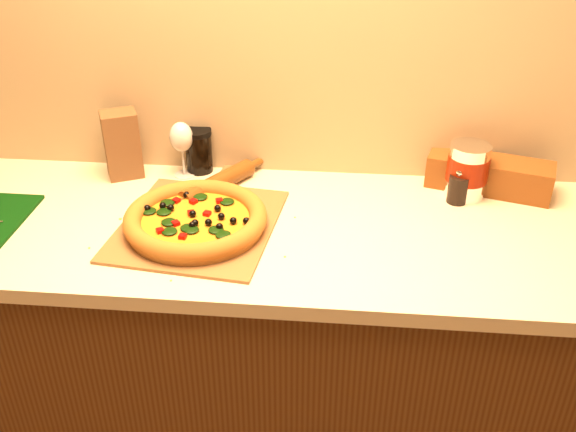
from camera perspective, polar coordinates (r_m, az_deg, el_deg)
The scene contains 11 objects.
cabinet at distance 2.01m, azimuth -1.67°, elevation -12.26°, with size 2.80×0.65×0.86m, color #49260F.
countertop at distance 1.73m, azimuth -1.90°, elevation -1.33°, with size 2.84×0.68×0.04m, color beige.
pizza_peel at distance 1.74m, azimuth -7.80°, elevation -0.48°, with size 0.45×0.62×0.01m.
pizza at distance 1.69m, azimuth -8.20°, elevation -0.31°, with size 0.38×0.38×0.05m.
pepper_grinder at distance 1.87m, azimuth 14.89°, elevation 2.41°, with size 0.06×0.06×0.11m.
rolling_pin at distance 1.88m, azimuth -6.26°, elevation 2.93°, with size 0.23×0.34×0.05m.
coffee_canister at distance 1.89m, azimuth 15.66°, elevation 3.97°, with size 0.12×0.12×0.16m.
bread_bag at distance 1.96m, azimuth 17.44°, elevation 3.53°, with size 0.35×0.11×0.10m, color brown.
wine_glass at distance 1.94m, azimuth -9.46°, elevation 6.81°, with size 0.07×0.07×0.17m.
paper_bag at distance 1.99m, azimuth -14.53°, elevation 6.17°, with size 0.10×0.08×0.20m, color brown.
dark_jar at distance 1.99m, azimuth -7.94°, elevation 5.81°, with size 0.08×0.08×0.14m.
Camera 1 is at (0.19, -0.03, 1.80)m, focal length 40.00 mm.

